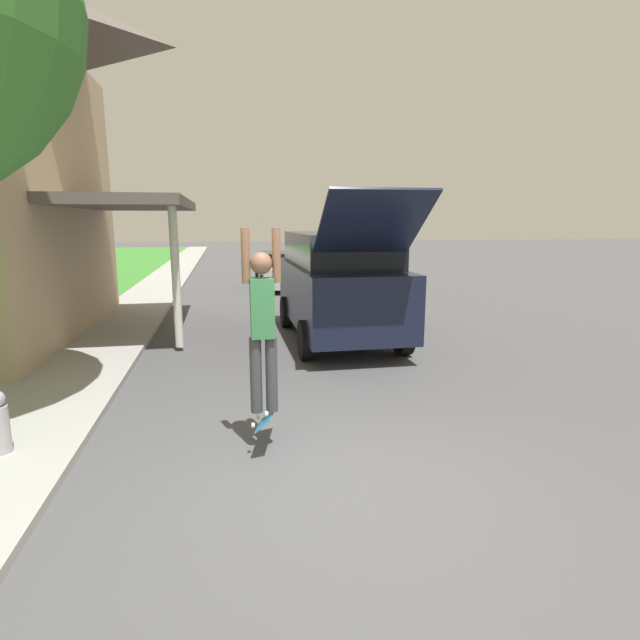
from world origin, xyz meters
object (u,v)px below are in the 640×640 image
at_px(car_down_street, 283,270).
at_px(skateboard, 265,419).
at_px(suv_parked, 338,282).
at_px(skateboarder, 263,319).

height_order(car_down_street, skateboard, car_down_street).
bearing_deg(car_down_street, suv_parked, -88.82).
bearing_deg(suv_parked, car_down_street, 91.18).
relative_size(car_down_street, skateboard, 5.59).
bearing_deg(skateboard, skateboarder, -101.70).
distance_m(skateboarder, skateboard, 1.15).
distance_m(car_down_street, skateboarder, 13.86).
xyz_separation_m(suv_parked, car_down_street, (-0.18, 8.70, -0.57)).
xyz_separation_m(suv_parked, skateboard, (-1.96, -4.98, -0.91)).
bearing_deg(skateboarder, skateboard, 78.30).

